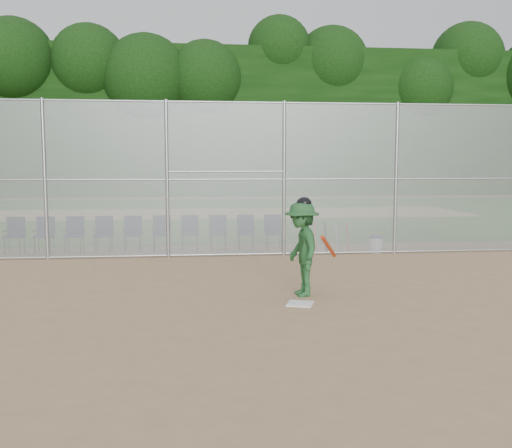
{
  "coord_description": "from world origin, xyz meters",
  "views": [
    {
      "loc": [
        -1.31,
        -9.64,
        2.38
      ],
      "look_at": [
        0.0,
        2.5,
        1.1
      ],
      "focal_mm": 40.0,
      "sensor_mm": 36.0,
      "label": 1
    }
  ],
  "objects": [
    {
      "name": "chair_9",
      "position": [
        0.9,
        6.15,
        0.48
      ],
      "size": [
        0.54,
        0.52,
        0.96
      ],
      "primitive_type": null,
      "color": "#101C3D",
      "rests_on": "ground"
    },
    {
      "name": "batter_at_plate",
      "position": [
        0.61,
        0.42,
        0.87
      ],
      "size": [
        1.0,
        1.33,
        1.8
      ],
      "color": "#215428",
      "rests_on": "ground"
    },
    {
      "name": "chair_4",
      "position": [
        -3.02,
        6.15,
        0.48
      ],
      "size": [
        0.54,
        0.52,
        0.96
      ],
      "primitive_type": null,
      "color": "#101C3D",
      "rests_on": "ground"
    },
    {
      "name": "backstop_fence",
      "position": [
        0.0,
        5.0,
        2.07
      ],
      "size": [
        16.09,
        0.09,
        4.0
      ],
      "color": "gray",
      "rests_on": "ground"
    },
    {
      "name": "chair_6",
      "position": [
        -1.45,
        6.15,
        0.48
      ],
      "size": [
        0.54,
        0.52,
        0.96
      ],
      "primitive_type": null,
      "color": "#101C3D",
      "rests_on": "ground"
    },
    {
      "name": "chair_0",
      "position": [
        -6.15,
        6.15,
        0.48
      ],
      "size": [
        0.54,
        0.52,
        0.96
      ],
      "primitive_type": null,
      "color": "#101C3D",
      "rests_on": "ground"
    },
    {
      "name": "grass_strip",
      "position": [
        0.0,
        18.0,
        0.01
      ],
      "size": [
        100.0,
        100.0,
        0.0
      ],
      "primitive_type": "plane",
      "color": "#2F6C20",
      "rests_on": "ground"
    },
    {
      "name": "chair_8",
      "position": [
        0.11,
        6.15,
        0.48
      ],
      "size": [
        0.54,
        0.52,
        0.96
      ],
      "primitive_type": null,
      "color": "#101C3D",
      "rests_on": "ground"
    },
    {
      "name": "ground",
      "position": [
        0.0,
        0.0,
        0.0
      ],
      "size": [
        100.0,
        100.0,
        0.0
      ],
      "primitive_type": "plane",
      "color": "tan",
      "rests_on": "ground"
    },
    {
      "name": "spare_bats",
      "position": [
        2.34,
        5.28,
        0.41
      ],
      "size": [
        0.96,
        0.4,
        0.83
      ],
      "color": "#D84C14",
      "rests_on": "ground"
    },
    {
      "name": "chair_2",
      "position": [
        -4.59,
        6.15,
        0.48
      ],
      "size": [
        0.54,
        0.52,
        0.96
      ],
      "primitive_type": null,
      "color": "#101C3D",
      "rests_on": "ground"
    },
    {
      "name": "dirt_patch_far",
      "position": [
        0.0,
        18.0,
        0.01
      ],
      "size": [
        24.0,
        24.0,
        0.0
      ],
      "primitive_type": "plane",
      "color": "tan",
      "rests_on": "ground"
    },
    {
      "name": "treeline",
      "position": [
        0.0,
        20.0,
        5.5
      ],
      "size": [
        81.0,
        60.0,
        11.0
      ],
      "color": "black",
      "rests_on": "ground"
    },
    {
      "name": "chair_7",
      "position": [
        -0.67,
        6.15,
        0.48
      ],
      "size": [
        0.54,
        0.52,
        0.96
      ],
      "primitive_type": null,
      "color": "#101C3D",
      "rests_on": "ground"
    },
    {
      "name": "chair_3",
      "position": [
        -3.8,
        6.15,
        0.48
      ],
      "size": [
        0.54,
        0.52,
        0.96
      ],
      "primitive_type": null,
      "color": "#101C3D",
      "rests_on": "ground"
    },
    {
      "name": "water_cooler",
      "position": [
        3.56,
        5.2,
        0.23
      ],
      "size": [
        0.36,
        0.36,
        0.46
      ],
      "color": "white",
      "rests_on": "ground"
    },
    {
      "name": "chair_5",
      "position": [
        -2.24,
        6.15,
        0.48
      ],
      "size": [
        0.54,
        0.52,
        0.96
      ],
      "primitive_type": null,
      "color": "#101C3D",
      "rests_on": "ground"
    },
    {
      "name": "home_plate",
      "position": [
        0.47,
        -0.23,
        0.01
      ],
      "size": [
        0.54,
        0.54,
        0.02
      ],
      "primitive_type": "cube",
      "rotation": [
        0.0,
        0.0,
        -0.35
      ],
      "color": "white",
      "rests_on": "ground"
    },
    {
      "name": "chair_1",
      "position": [
        -5.37,
        6.15,
        0.48
      ],
      "size": [
        0.54,
        0.52,
        0.96
      ],
      "primitive_type": null,
      "color": "#101C3D",
      "rests_on": "ground"
    }
  ]
}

